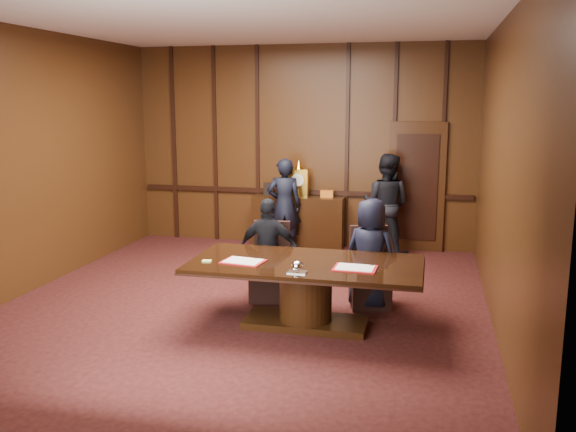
# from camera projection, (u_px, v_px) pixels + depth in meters

# --- Properties ---
(room) EXTENTS (7.00, 7.04, 3.50)m
(room) POSITION_uv_depth(u_px,v_px,m) (250.00, 169.00, 7.47)
(room) COLOR black
(room) RESTS_ON ground
(sideboard) EXTENTS (1.60, 0.45, 1.54)m
(sideboard) POSITION_uv_depth(u_px,v_px,m) (299.00, 220.00, 10.71)
(sideboard) COLOR black
(sideboard) RESTS_ON ground
(conference_table) EXTENTS (2.62, 1.32, 0.76)m
(conference_table) POSITION_uv_depth(u_px,v_px,m) (306.00, 283.00, 6.91)
(conference_table) COLOR black
(conference_table) RESTS_ON ground
(folder_left) EXTENTS (0.50, 0.39, 0.02)m
(folder_left) POSITION_uv_depth(u_px,v_px,m) (243.00, 261.00, 6.86)
(folder_left) COLOR #B31014
(folder_left) RESTS_ON conference_table
(folder_right) EXTENTS (0.47, 0.35, 0.02)m
(folder_right) POSITION_uv_depth(u_px,v_px,m) (355.00, 268.00, 6.58)
(folder_right) COLOR #B31014
(folder_right) RESTS_ON conference_table
(inkstand) EXTENTS (0.20, 0.14, 0.12)m
(inkstand) POSITION_uv_depth(u_px,v_px,m) (297.00, 268.00, 6.43)
(inkstand) COLOR white
(inkstand) RESTS_ON conference_table
(notepad) EXTENTS (0.11, 0.08, 0.01)m
(notepad) POSITION_uv_depth(u_px,v_px,m) (207.00, 261.00, 6.87)
(notepad) COLOR #E5E771
(notepad) RESTS_ON conference_table
(chair_left) EXTENTS (0.53, 0.53, 0.99)m
(chair_left) POSITION_uv_depth(u_px,v_px,m) (270.00, 276.00, 7.94)
(chair_left) COLOR black
(chair_left) RESTS_ON ground
(chair_right) EXTENTS (0.58, 0.58, 0.99)m
(chair_right) POSITION_uv_depth(u_px,v_px,m) (370.00, 283.00, 7.65)
(chair_right) COLOR black
(chair_right) RESTS_ON ground
(signatory_left) EXTENTS (0.80, 0.37, 1.33)m
(signatory_left) POSITION_uv_depth(u_px,v_px,m) (269.00, 250.00, 7.80)
(signatory_left) COLOR black
(signatory_left) RESTS_ON ground
(signatory_right) EXTENTS (0.78, 0.63, 1.38)m
(signatory_right) POSITION_uv_depth(u_px,v_px,m) (371.00, 254.00, 7.50)
(signatory_right) COLOR black
(signatory_right) RESTS_ON ground
(witness_left) EXTENTS (0.66, 0.51, 1.60)m
(witness_left) POSITION_uv_depth(u_px,v_px,m) (284.00, 205.00, 10.31)
(witness_left) COLOR black
(witness_left) RESTS_ON ground
(witness_right) EXTENTS (0.96, 0.83, 1.69)m
(witness_right) POSITION_uv_depth(u_px,v_px,m) (386.00, 204.00, 10.14)
(witness_right) COLOR black
(witness_right) RESTS_ON ground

